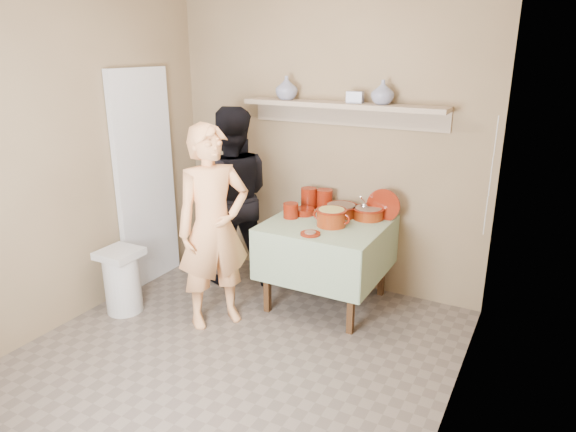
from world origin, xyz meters
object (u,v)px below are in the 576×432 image
Objects in this scene: person_cook at (213,228)px; serving_table at (328,235)px; trash_bin at (122,280)px; person_helper at (231,197)px; cazuela_rice at (331,216)px.

person_cook reaches higher than serving_table.
trash_bin is (-0.80, -0.24, -0.53)m from person_cook.
cazuela_rice is (1.06, -0.09, 0.01)m from person_helper.
serving_table is (0.67, 0.72, -0.18)m from person_cook.
cazuela_rice reaches higher than serving_table.
cazuela_rice reaches higher than trash_bin.
trash_bin is (-0.48, -0.96, -0.55)m from person_helper.
person_helper is 1.01m from serving_table.
trash_bin is at bearing -150.36° from cazuela_rice.
serving_table is at bearing 128.48° from cazuela_rice.
person_helper is 1.06m from cazuela_rice.
trash_bin is (-1.47, -0.96, -0.36)m from serving_table.
person_helper reaches higher than cazuela_rice.
person_helper is 1.21m from trash_bin.
serving_table is 1.79m from trash_bin.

